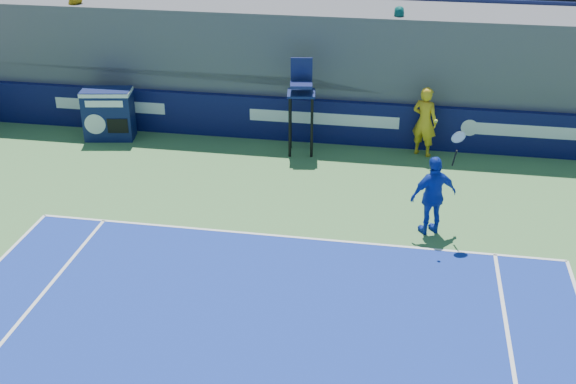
% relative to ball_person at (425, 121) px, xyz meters
% --- Properties ---
extents(ball_person, '(0.79, 0.68, 1.83)m').
position_rel_ball_person_xyz_m(ball_person, '(0.00, 0.00, 0.00)').
color(ball_person, gold).
rests_on(ball_person, apron).
extents(back_hoarding, '(20.40, 0.21, 1.20)m').
position_rel_ball_person_xyz_m(back_hoarding, '(-2.64, 0.40, -0.33)').
color(back_hoarding, '#0B0F43').
rests_on(back_hoarding, ground).
extents(match_clock, '(1.42, 0.94, 1.40)m').
position_rel_ball_person_xyz_m(match_clock, '(-8.43, -0.31, -0.19)').
color(match_clock, '#0E1848').
rests_on(match_clock, ground).
extents(umpire_chair, '(0.79, 0.79, 2.48)m').
position_rel_ball_person_xyz_m(umpire_chair, '(-3.14, -0.37, 0.60)').
color(umpire_chair, black).
rests_on(umpire_chair, ground).
extents(tennis_player, '(1.09, 0.83, 2.57)m').
position_rel_ball_person_xyz_m(tennis_player, '(0.20, -4.11, -0.05)').
color(tennis_player, '#1636B6').
rests_on(tennis_player, apron).
extents(stadium_seating, '(21.00, 4.05, 4.40)m').
position_rel_ball_person_xyz_m(stadium_seating, '(-2.66, 2.44, 0.90)').
color(stadium_seating, '#525257').
rests_on(stadium_seating, ground).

